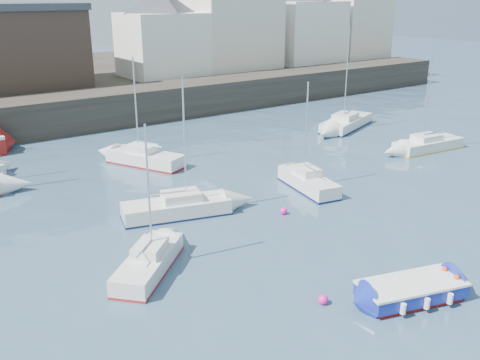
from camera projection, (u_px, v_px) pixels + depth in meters
water at (421, 300)px, 20.60m from camera, size 220.00×220.00×0.00m
quay_wall at (88, 110)px, 46.97m from camera, size 90.00×5.00×3.00m
land_strip at (31, 84)px, 60.82m from camera, size 90.00×32.00×2.80m
bldg_east_a at (229, 16)px, 60.93m from camera, size 13.36×13.36×11.80m
bldg_east_b at (304, 22)px, 66.90m from camera, size 11.88×11.88×9.95m
bldg_east_c at (354, 16)px, 71.68m from camera, size 11.14×11.14×10.95m
bldg_east_d at (162, 32)px, 56.07m from camera, size 11.14×11.14×8.95m
blue_dinghy at (411, 290)px, 20.47m from camera, size 4.43×2.84×0.78m
sailboat_a at (149, 262)px, 22.59m from camera, size 4.62×4.43×6.31m
sailboat_b at (177, 207)px, 28.26m from camera, size 5.98×3.28×7.34m
sailboat_c at (308, 182)px, 32.10m from camera, size 2.46×5.07×6.41m
sailboat_d at (428, 144)px, 40.21m from camera, size 5.96×2.48×7.39m
sailboat_f at (145, 158)px, 36.68m from camera, size 4.08×5.84×7.31m
sailboat_g at (346, 122)px, 46.86m from camera, size 7.14×4.46×8.62m
buoy_near at (323, 304)px, 20.35m from camera, size 0.39×0.39×0.39m
buoy_mid at (284, 214)px, 28.63m from camera, size 0.38×0.38×0.38m
buoy_far at (156, 215)px, 28.56m from camera, size 0.46×0.46×0.46m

